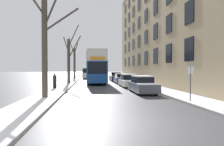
{
  "coord_description": "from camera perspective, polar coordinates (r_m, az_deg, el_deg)",
  "views": [
    {
      "loc": [
        -1.76,
        -7.17,
        2.0
      ],
      "look_at": [
        0.92,
        16.45,
        1.57
      ],
      "focal_mm": 32.0,
      "sensor_mm": 36.0,
      "label": 1
    }
  ],
  "objects": [
    {
      "name": "ground_plane",
      "position": [
        7.65,
        7.31,
        -14.14
      ],
      "size": [
        320.0,
        320.0,
        0.0
      ],
      "primitive_type": "plane",
      "color": "#424247"
    },
    {
      "name": "sidewalk_left",
      "position": [
        60.27,
        -9.38,
        -0.8
      ],
      "size": [
        2.14,
        130.0,
        0.16
      ],
      "color": "gray",
      "rests_on": "ground"
    },
    {
      "name": "sidewalk_right",
      "position": [
        60.56,
        -0.23,
        -0.78
      ],
      "size": [
        2.14,
        130.0,
        0.16
      ],
      "color": "gray",
      "rests_on": "ground"
    },
    {
      "name": "terrace_facade_right",
      "position": [
        31.62,
        16.77,
        13.55
      ],
      "size": [
        9.1,
        35.78,
        17.74
      ],
      "color": "tan",
      "rests_on": "ground"
    },
    {
      "name": "bare_tree_left_0",
      "position": [
        13.97,
        -18.52,
        9.09
      ],
      "size": [
        3.33,
        1.34,
        7.5
      ],
      "color": "#4C4238",
      "rests_on": "ground"
    },
    {
      "name": "bare_tree_left_1",
      "position": [
        27.57,
        -12.15,
        4.32
      ],
      "size": [
        2.6,
        2.94,
        8.15
      ],
      "color": "#4C4238",
      "rests_on": "ground"
    },
    {
      "name": "bare_tree_left_2",
      "position": [
        40.88,
        -10.67,
        3.1
      ],
      "size": [
        1.76,
        3.81,
        7.34
      ],
      "color": "#4C4238",
      "rests_on": "ground"
    },
    {
      "name": "double_decker_bus",
      "position": [
        29.17,
        -4.65,
        2.09
      ],
      "size": [
        2.57,
        11.09,
        4.49
      ],
      "color": "#194C99",
      "rests_on": "ground"
    },
    {
      "name": "parked_car_0",
      "position": [
        17.08,
        8.71,
        -3.42
      ],
      "size": [
        1.7,
        4.29,
        1.47
      ],
      "color": "#474C56",
      "rests_on": "ground"
    },
    {
      "name": "parked_car_1",
      "position": [
        22.9,
        4.78,
        -2.29
      ],
      "size": [
        1.8,
        4.47,
        1.47
      ],
      "color": "silver",
      "rests_on": "ground"
    },
    {
      "name": "parked_car_2",
      "position": [
        28.06,
        2.68,
        -1.69
      ],
      "size": [
        1.7,
        4.27,
        1.43
      ],
      "color": "navy",
      "rests_on": "ground"
    },
    {
      "name": "parked_car_3",
      "position": [
        34.14,
        1.04,
        -1.13
      ],
      "size": [
        1.8,
        4.56,
        1.54
      ],
      "color": "black",
      "rests_on": "ground"
    },
    {
      "name": "oncoming_van",
      "position": [
        44.18,
        -7.13,
        0.04
      ],
      "size": [
        1.9,
        5.26,
        2.29
      ],
      "color": "white",
      "rests_on": "ground"
    },
    {
      "name": "pedestrian_left_sidewalk",
      "position": [
        20.19,
        -16.06,
        -2.16
      ],
      "size": [
        0.35,
        0.35,
        1.62
      ],
      "rotation": [
        0.0,
        0.0,
        0.08
      ],
      "color": "black",
      "rests_on": "ground"
    },
    {
      "name": "street_sign_post",
      "position": [
        12.41,
        21.5,
        -2.37
      ],
      "size": [
        0.32,
        0.07,
        2.2
      ],
      "color": "#4C4F54",
      "rests_on": "ground"
    }
  ]
}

